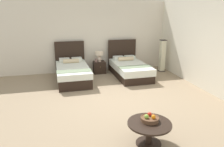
# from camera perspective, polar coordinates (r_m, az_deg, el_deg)

# --- Properties ---
(ground_plane) EXTENTS (9.51, 10.18, 0.02)m
(ground_plane) POSITION_cam_1_polar(r_m,az_deg,el_deg) (6.27, 1.27, -6.96)
(ground_plane) COLOR gray
(wall_back) EXTENTS (9.51, 0.12, 2.83)m
(wall_back) POSITION_cam_1_polar(r_m,az_deg,el_deg) (9.03, -4.23, 9.61)
(wall_back) COLOR silver
(wall_back) RESTS_ON ground
(wall_side_right) EXTENTS (0.12, 5.78, 2.83)m
(wall_side_right) POSITION_cam_1_polar(r_m,az_deg,el_deg) (7.52, 22.93, 7.02)
(wall_side_right) COLOR silver
(wall_side_right) RESTS_ON ground
(bed_near_window) EXTENTS (1.16, 2.21, 1.28)m
(bed_near_window) POSITION_cam_1_polar(r_m,az_deg,el_deg) (7.98, -10.22, 0.37)
(bed_near_window) COLOR black
(bed_near_window) RESTS_ON ground
(bed_near_corner) EXTENTS (1.19, 2.16, 1.28)m
(bed_near_corner) POSITION_cam_1_polar(r_m,az_deg,el_deg) (8.38, 4.54, 1.29)
(bed_near_corner) COLOR black
(bed_near_corner) RESTS_ON ground
(nightstand) EXTENTS (0.47, 0.46, 0.46)m
(nightstand) POSITION_cam_1_polar(r_m,az_deg,el_deg) (8.82, -3.31, 1.62)
(nightstand) COLOR black
(nightstand) RESTS_ON ground
(table_lamp) EXTENTS (0.32, 0.32, 0.41)m
(table_lamp) POSITION_cam_1_polar(r_m,az_deg,el_deg) (8.73, -3.39, 4.75)
(table_lamp) COLOR beige
(table_lamp) RESTS_ON nightstand
(vase) EXTENTS (0.08, 0.08, 0.14)m
(vase) POSITION_cam_1_polar(r_m,az_deg,el_deg) (8.69, -4.21, 3.41)
(vase) COLOR gray
(vase) RESTS_ON nightstand
(coffee_table) EXTENTS (0.82, 0.82, 0.45)m
(coffee_table) POSITION_cam_1_polar(r_m,az_deg,el_deg) (4.28, 9.66, -13.94)
(coffee_table) COLOR black
(coffee_table) RESTS_ON ground
(fruit_bowl) EXTENTS (0.35, 0.35, 0.15)m
(fruit_bowl) POSITION_cam_1_polar(r_m,az_deg,el_deg) (4.25, 9.79, -11.46)
(fruit_bowl) COLOR brown
(fruit_bowl) RESTS_ON coffee_table
(floor_lamp_corner) EXTENTS (0.23, 0.23, 1.30)m
(floor_lamp_corner) POSITION_cam_1_polar(r_m,az_deg,el_deg) (9.21, 12.96, 4.52)
(floor_lamp_corner) COLOR black
(floor_lamp_corner) RESTS_ON ground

